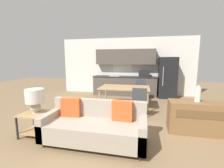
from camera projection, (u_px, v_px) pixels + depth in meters
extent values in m
plane|color=#7F6647|center=(97.00, 142.00, 3.02)|extent=(20.00, 20.00, 0.00)
cube|color=silver|center=(126.00, 66.00, 7.28)|extent=(6.40, 0.06, 2.70)
cube|color=white|center=(123.00, 62.00, 7.24)|extent=(0.90, 0.01, 0.95)
cube|color=#4C443D|center=(124.00, 86.00, 7.09)|extent=(2.92, 0.62, 0.86)
cube|color=#232326|center=(125.00, 77.00, 7.03)|extent=(2.95, 0.65, 0.04)
cube|color=#B2B5B7|center=(114.00, 76.00, 7.07)|extent=(0.48, 0.36, 0.01)
cylinder|color=#B7BABC|center=(115.00, 73.00, 7.22)|extent=(0.02, 0.02, 0.24)
cube|color=#4C443D|center=(125.00, 57.00, 7.02)|extent=(2.77, 0.34, 0.70)
cube|color=black|center=(144.00, 74.00, 6.77)|extent=(0.48, 0.36, 0.28)
cube|color=black|center=(167.00, 78.00, 6.56)|extent=(0.74, 0.73, 1.77)
cylinder|color=silver|center=(163.00, 76.00, 6.22)|extent=(0.02, 0.02, 0.80)
cube|color=tan|center=(125.00, 87.00, 5.18)|extent=(1.68, 1.00, 0.04)
cylinder|color=tan|center=(100.00, 100.00, 4.97)|extent=(0.05, 0.05, 0.68)
cylinder|color=tan|center=(148.00, 102.00, 4.64)|extent=(0.05, 0.05, 0.68)
cylinder|color=tan|center=(106.00, 94.00, 5.82)|extent=(0.05, 0.05, 0.68)
cylinder|color=tan|center=(147.00, 96.00, 5.49)|extent=(0.05, 0.05, 0.68)
cylinder|color=#3D2D1E|center=(44.00, 145.00, 2.81)|extent=(0.05, 0.05, 0.10)
cylinder|color=#3D2D1E|center=(140.00, 158.00, 2.44)|extent=(0.05, 0.05, 0.10)
cylinder|color=#3D2D1E|center=(62.00, 130.00, 3.43)|extent=(0.05, 0.05, 0.10)
cylinder|color=#3D2D1E|center=(141.00, 138.00, 3.06)|extent=(0.05, 0.05, 0.10)
cube|color=gray|center=(94.00, 131.00, 2.90)|extent=(1.98, 0.80, 0.34)
cube|color=gray|center=(99.00, 116.00, 3.19)|extent=(1.98, 0.14, 0.71)
cube|color=gray|center=(51.00, 123.00, 3.08)|extent=(0.14, 0.80, 0.48)
cube|color=gray|center=(143.00, 132.00, 2.70)|extent=(0.14, 0.80, 0.48)
cube|color=#E05123|center=(71.00, 107.00, 3.15)|extent=(0.41, 0.16, 0.40)
cube|color=#E05123|center=(122.00, 111.00, 2.93)|extent=(0.41, 0.15, 0.40)
cube|color=tan|center=(34.00, 114.00, 3.21)|extent=(0.52, 0.52, 0.03)
cube|color=tan|center=(36.00, 130.00, 3.27)|extent=(0.47, 0.47, 0.02)
cube|color=#232326|center=(17.00, 128.00, 3.07)|extent=(0.03, 0.03, 0.48)
cube|color=#232326|center=(37.00, 131.00, 2.97)|extent=(0.03, 0.03, 0.48)
cube|color=#232326|center=(34.00, 120.00, 3.53)|extent=(0.03, 0.03, 0.48)
cube|color=#232326|center=(52.00, 121.00, 3.43)|extent=(0.03, 0.03, 0.48)
cylinder|color=#B2A893|center=(36.00, 112.00, 3.22)|extent=(0.16, 0.16, 0.02)
sphere|color=#B2A893|center=(36.00, 107.00, 3.20)|extent=(0.21, 0.21, 0.21)
cylinder|color=beige|center=(35.00, 96.00, 3.16)|extent=(0.38, 0.38, 0.29)
cube|color=brown|center=(197.00, 117.00, 3.35)|extent=(1.21, 0.45, 0.71)
cube|color=brown|center=(201.00, 115.00, 3.10)|extent=(0.97, 0.01, 0.17)
cylinder|color=beige|center=(198.00, 94.00, 3.30)|extent=(0.12, 0.12, 0.32)
cylinder|color=beige|center=(199.00, 86.00, 3.27)|extent=(0.07, 0.07, 0.04)
cube|color=#38383D|center=(141.00, 92.00, 5.83)|extent=(0.43, 0.43, 0.04)
cube|color=#38383D|center=(141.00, 85.00, 5.99)|extent=(0.40, 0.04, 0.43)
cylinder|color=black|center=(136.00, 98.00, 5.73)|extent=(0.03, 0.03, 0.40)
cylinder|color=black|center=(145.00, 98.00, 5.67)|extent=(0.03, 0.03, 0.40)
cylinder|color=black|center=(136.00, 96.00, 6.06)|extent=(0.03, 0.03, 0.40)
cylinder|color=black|center=(145.00, 96.00, 6.00)|extent=(0.03, 0.03, 0.40)
cube|color=#38383D|center=(140.00, 102.00, 4.35)|extent=(0.43, 0.43, 0.04)
cube|color=#38383D|center=(139.00, 96.00, 4.13)|extent=(0.40, 0.04, 0.43)
cylinder|color=black|center=(145.00, 108.00, 4.51)|extent=(0.03, 0.03, 0.40)
cylinder|color=black|center=(134.00, 107.00, 4.59)|extent=(0.03, 0.03, 0.40)
cylinder|color=black|center=(145.00, 112.00, 4.18)|extent=(0.03, 0.03, 0.40)
cylinder|color=black|center=(133.00, 111.00, 4.26)|extent=(0.03, 0.03, 0.40)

